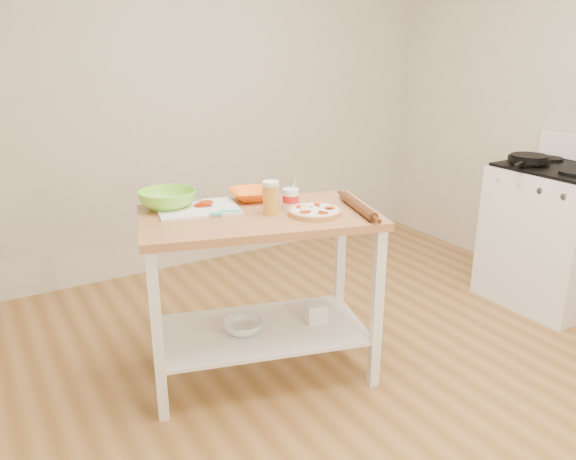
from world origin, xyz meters
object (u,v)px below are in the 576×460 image
Objects in this scene: prep_island at (260,261)px; yogurt_tub at (291,198)px; pizza at (315,211)px; knife at (168,200)px; skillet at (529,159)px; green_bowl at (167,199)px; rolling_pin at (358,206)px; shelf_glass_bowl at (243,326)px; shelf_bin at (316,312)px; beer_pint at (271,197)px; spatula at (223,212)px; gas_stove at (550,235)px; cutting_board at (197,208)px; orange_bowl at (252,195)px.

yogurt_tub is (0.19, 0.00, 0.30)m from prep_island.
knife is at bearing 134.81° from pizza.
skillet reaches higher than pizza.
green_bowl is 0.97m from rolling_pin.
shelf_bin is (0.40, -0.09, 0.02)m from shelf_glass_bowl.
green_bowl is at bearing 140.66° from pizza.
shelf_glass_bowl is (-2.07, 0.06, -0.68)m from skillet.
spatula is at bearing 155.58° from beer_pint.
green_bowl is at bearing 149.27° from skillet.
rolling_pin is at bearing -24.40° from beer_pint.
pizza is 0.72m from shelf_glass_bowl.
spatula is 0.33m from green_bowl.
knife is at bearing 68.42° from green_bowl.
green_bowl is at bearing 145.18° from spatula.
beer_pint is at bearing -16.68° from shelf_glass_bowl.
gas_stove is at bearing -5.89° from shelf_glass_bowl.
beer_pint reaches higher than rolling_pin.
green_bowl reaches higher than cutting_board.
prep_island is at bearing -42.61° from green_bowl.
spatula is 0.67m from rolling_pin.
pizza is at bearing -27.43° from cutting_board.
spatula is 0.36m from yogurt_tub.
beer_pint is (0.29, -0.26, 0.08)m from cutting_board.
rolling_pin is 1.94× the size of shelf_glass_bowl.
spatula is at bearing -53.59° from cutting_board.
yogurt_tub reaches higher than beer_pint.
shelf_bin is (0.25, -0.05, -0.67)m from beer_pint.
green_bowl is (-0.58, 0.48, 0.03)m from pizza.
orange_bowl is 0.26m from yogurt_tub.
prep_island is 2.00m from skillet.
green_bowl reaches higher than skillet.
cutting_board is 0.48m from yogurt_tub.
beer_pint is 0.71m from shelf_glass_bowl.
knife is at bearing 141.40° from rolling_pin.
gas_stove reaches higher than prep_island.
orange_bowl is at bearing 14.22° from cutting_board.
green_bowl is 1.78× the size of beer_pint.
beer_pint is 0.72m from shelf_bin.
knife is at bearing 142.17° from shelf_bin.
gas_stove is 10.49× the size of shelf_bin.
green_bowl is (-0.35, 0.33, 0.30)m from prep_island.
orange_bowl reaches higher than prep_island.
spatula is at bearing 155.60° from rolling_pin.
prep_island is 7.23× the size of yogurt_tub.
rolling_pin is at bearing -10.03° from knife.
skillet reaches higher than cutting_board.
spatula is 0.38m from knife.
skillet is 2.23m from cutting_board.
cutting_board is (-0.47, 0.38, -0.01)m from pizza.
green_bowl is (-0.03, -0.08, 0.03)m from knife.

